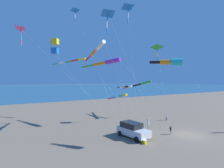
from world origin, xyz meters
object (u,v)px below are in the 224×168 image
(parked_car, at_px, (133,130))
(kite_delta_rainbow_low_near, at_px, (128,7))
(kite_delta_long_streamer_right, at_px, (108,14))
(kite_windsock_magenta_far_left, at_px, (141,84))
(kite_windsock_white_trailing, at_px, (106,62))
(kite_box_checkered_midright, at_px, (55,46))
(kite_windsock_orange_high_right, at_px, (97,49))
(kite_delta_red_high_left, at_px, (75,11))
(kite_windsock_teal_far_right, at_px, (119,96))
(kite_delta_blue_topmost, at_px, (157,48))
(kite_windsock_purple_drifting, at_px, (171,62))
(kite_windsock_green_low_center, at_px, (73,61))
(person_child_green_jacket, at_px, (166,116))
(person_adult_flyer, at_px, (148,123))
(cooler_box, at_px, (144,142))
(kite_delta_small_distant, at_px, (21,29))
(person_bystander_far, at_px, (171,130))
(kite_windsock_striped_overhead, at_px, (126,87))

(parked_car, distance_m, kite_delta_rainbow_low_near, 20.07)
(parked_car, xyz_separation_m, kite_delta_long_streamer_right, (-3.15, -1.69, 14.97))
(kite_windsock_magenta_far_left, distance_m, kite_delta_rainbow_low_near, 13.90)
(kite_windsock_white_trailing, bearing_deg, kite_box_checkered_midright, -69.80)
(kite_windsock_orange_high_right, bearing_deg, kite_delta_red_high_left, -179.20)
(kite_box_checkered_midright, bearing_deg, kite_windsock_teal_far_right, 116.58)
(kite_delta_blue_topmost, xyz_separation_m, kite_windsock_purple_drifting, (8.52, -6.84, -3.62))
(kite_windsock_green_low_center, relative_size, kite_delta_blue_topmost, 1.50)
(person_child_green_jacket, xyz_separation_m, kite_windsock_magenta_far_left, (-4.67, -1.79, 5.69))
(person_adult_flyer, height_order, kite_windsock_teal_far_right, kite_windsock_teal_far_right)
(kite_windsock_white_trailing, xyz_separation_m, kite_windsock_purple_drifting, (12.19, 1.15, -0.97))
(cooler_box, relative_size, person_child_green_jacket, 0.46)
(kite_windsock_white_trailing, bearing_deg, kite_delta_blue_topmost, 65.28)
(kite_windsock_teal_far_right, bearing_deg, parked_car, -26.79)
(kite_delta_blue_topmost, distance_m, kite_delta_red_high_left, 16.60)
(kite_delta_blue_topmost, relative_size, kite_delta_red_high_left, 0.64)
(person_adult_flyer, xyz_separation_m, kite_delta_long_streamer_right, (-1.79, -5.53, 14.94))
(kite_delta_small_distant, xyz_separation_m, kite_delta_long_streamer_right, (6.71, 9.80, 1.79))
(cooler_box, relative_size, kite_delta_red_high_left, 0.03)
(kite_delta_small_distant, height_order, kite_windsock_magenta_far_left, kite_delta_small_distant)
(kite_delta_small_distant, height_order, kite_windsock_teal_far_right, kite_delta_small_distant)
(kite_box_checkered_midright, xyz_separation_m, kite_windsock_orange_high_right, (-1.27, 6.29, 0.44))
(person_bystander_far, xyz_separation_m, kite_delta_red_high_left, (-16.29, -6.97, 19.50))
(parked_car, relative_size, kite_box_checkered_midright, 0.37)
(kite_delta_blue_topmost, bearing_deg, kite_delta_rainbow_low_near, -118.70)
(person_child_green_jacket, height_order, kite_windsock_teal_far_right, kite_windsock_teal_far_right)
(kite_windsock_striped_overhead, bearing_deg, kite_windsock_teal_far_right, -100.72)
(kite_box_checkered_midright, bearing_deg, kite_windsock_orange_high_right, 101.38)
(kite_delta_blue_topmost, xyz_separation_m, kite_windsock_teal_far_right, (-7.48, -2.77, -8.80))
(kite_windsock_orange_high_right, xyz_separation_m, kite_delta_red_high_left, (-8.57, -0.12, 8.46))
(kite_windsock_green_low_center, distance_m, kite_windsock_striped_overhead, 11.75)
(person_adult_flyer, height_order, person_child_green_jacket, person_adult_flyer)
(person_child_green_jacket, distance_m, kite_delta_rainbow_low_near, 19.91)
(kite_delta_red_high_left, bearing_deg, kite_windsock_orange_high_right, 0.80)
(kite_delta_blue_topmost, bearing_deg, kite_windsock_green_low_center, -137.77)
(kite_box_checkered_midright, bearing_deg, kite_windsock_white_trailing, 110.20)
(kite_delta_blue_topmost, xyz_separation_m, kite_windsock_striped_overhead, (-7.17, -1.15, -6.88))
(person_bystander_far, bearing_deg, kite_windsock_purple_drifting, -51.11)
(kite_box_checkered_midright, bearing_deg, kite_delta_long_streamer_right, 76.53)
(person_adult_flyer, bearing_deg, cooler_box, -47.68)
(kite_windsock_purple_drifting, bearing_deg, kite_windsock_white_trailing, -174.61)
(person_child_green_jacket, distance_m, kite_windsock_green_low_center, 20.30)
(kite_windsock_white_trailing, relative_size, kite_delta_small_distant, 0.82)
(kite_windsock_magenta_far_left, bearing_deg, kite_windsock_orange_high_right, -76.02)
(kite_box_checkered_midright, relative_size, kite_windsock_purple_drifting, 1.03)
(person_bystander_far, xyz_separation_m, kite_delta_rainbow_low_near, (-8.49, -0.62, 18.73))
(kite_box_checkered_midright, bearing_deg, kite_windsock_magenta_far_left, 103.03)
(kite_box_checkered_midright, relative_size, kite_delta_red_high_left, 0.59)
(kite_box_checkered_midright, distance_m, kite_delta_rainbow_low_near, 15.07)
(person_adult_flyer, height_order, kite_delta_long_streamer_right, kite_delta_long_streamer_right)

